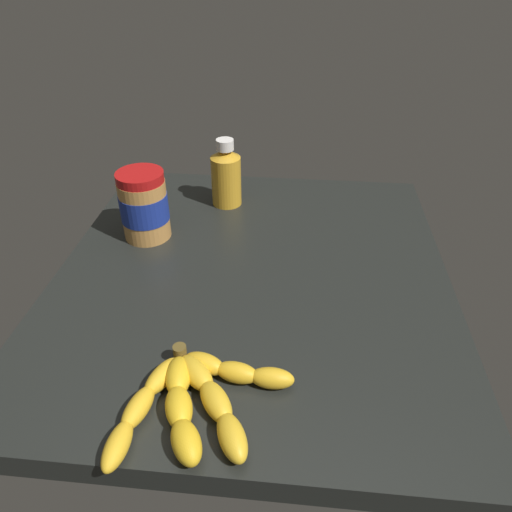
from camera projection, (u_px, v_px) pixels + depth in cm
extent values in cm
cube|color=black|center=(252.00, 281.00, 89.88)|extent=(81.09, 72.76, 4.28)
ellipsoid|color=gold|center=(162.00, 376.00, 66.26)|extent=(7.73, 5.39, 2.86)
ellipsoid|color=gold|center=(138.00, 407.00, 61.96)|extent=(7.65, 4.42, 2.86)
ellipsoid|color=gold|center=(117.00, 446.00, 57.41)|extent=(7.36, 3.33, 2.86)
ellipsoid|color=yellow|center=(178.00, 376.00, 65.83)|extent=(7.13, 4.61, 3.56)
ellipsoid|color=yellow|center=(179.00, 407.00, 61.55)|extent=(7.42, 5.48, 3.56)
ellipsoid|color=yellow|center=(186.00, 442.00, 57.41)|extent=(7.52, 6.22, 3.56)
ellipsoid|color=gold|center=(196.00, 373.00, 66.40)|extent=(7.62, 7.41, 3.36)
ellipsoid|color=gold|center=(216.00, 402.00, 62.40)|extent=(7.91, 6.86, 3.36)
ellipsoid|color=gold|center=(232.00, 437.00, 58.06)|extent=(8.01, 6.14, 3.36)
ellipsoid|color=gold|center=(204.00, 364.00, 68.07)|extent=(4.80, 6.91, 3.02)
ellipsoid|color=gold|center=(237.00, 373.00, 66.70)|extent=(4.05, 6.71, 3.02)
ellipsoid|color=gold|center=(272.00, 378.00, 65.87)|extent=(3.23, 6.39, 3.02)
cylinder|color=brown|center=(180.00, 354.00, 69.21)|extent=(2.00, 2.00, 3.00)
cylinder|color=#BF8442|center=(145.00, 209.00, 95.49)|extent=(9.49, 9.49, 12.39)
cylinder|color=navy|center=(144.00, 207.00, 95.13)|extent=(9.68, 9.68, 5.58)
cylinder|color=#B71414|center=(140.00, 177.00, 91.40)|extent=(9.34, 9.34, 1.87)
cylinder|color=gold|center=(226.00, 181.00, 107.29)|extent=(6.75, 6.75, 11.34)
cone|color=gold|center=(225.00, 154.00, 103.51)|extent=(6.75, 6.75, 1.83)
cylinder|color=white|center=(225.00, 145.00, 102.33)|extent=(3.87, 3.87, 2.27)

